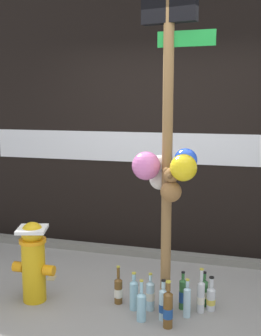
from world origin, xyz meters
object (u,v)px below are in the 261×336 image
at_px(fire_hydrant, 33,260).
at_px(bottle_6, 187,301).
at_px(memorial_post, 167,139).
at_px(bottle_8, 163,304).
at_px(bottle_4, 134,294).
at_px(bottle_2, 168,309).
at_px(bottle_10, 118,290).
at_px(bottle_7, 141,305).
at_px(bottle_5, 211,298).
at_px(bottle_0, 183,294).
at_px(bottle_1, 150,295).
at_px(bottle_9, 201,296).
at_px(bottle_3, 204,292).

height_order(fire_hydrant, bottle_6, fire_hydrant).
bearing_deg(memorial_post, bottle_8, -88.46).
bearing_deg(fire_hydrant, bottle_4, 5.14).
bearing_deg(memorial_post, bottle_2, -72.57).
relative_size(fire_hydrant, bottle_10, 2.10).
xyz_separation_m(memorial_post, bottle_8, (0.00, -0.09, -1.36)).
bearing_deg(bottle_6, bottle_10, 173.28).
bearing_deg(bottle_7, bottle_4, 123.57).
height_order(bottle_5, bottle_7, bottle_7).
relative_size(bottle_0, bottle_1, 1.02).
bearing_deg(bottle_7, memorial_post, 42.95).
height_order(bottle_0, bottle_6, bottle_0).
bearing_deg(bottle_8, bottle_9, 36.19).
xyz_separation_m(fire_hydrant, bottle_6, (1.38, 0.08, -0.24)).
bearing_deg(bottle_6, bottle_5, 42.96).
xyz_separation_m(bottle_6, bottle_9, (0.10, 0.11, 0.01)).
bearing_deg(bottle_8, memorial_post, 91.54).
height_order(bottle_0, bottle_8, bottle_8).
bearing_deg(fire_hydrant, bottle_8, -0.86).
relative_size(bottle_6, bottle_7, 0.95).
height_order(memorial_post, bottle_10, memorial_post).
height_order(fire_hydrant, bottle_0, fire_hydrant).
height_order(bottle_2, bottle_6, bottle_2).
bearing_deg(memorial_post, bottle_7, -137.05).
relative_size(bottle_0, bottle_10, 0.97).
bearing_deg(bottle_0, bottle_7, -135.71).
bearing_deg(bottle_9, bottle_5, 36.44).
distance_m(bottle_4, bottle_8, 0.30).
xyz_separation_m(bottle_1, bottle_2, (0.20, -0.24, 0.02)).
xyz_separation_m(bottle_3, bottle_10, (-0.74, -0.16, -0.01)).
xyz_separation_m(bottle_3, bottle_7, (-0.47, -0.40, 0.01)).
bearing_deg(bottle_4, fire_hydrant, -174.86).
height_order(fire_hydrant, bottle_1, fire_hydrant).
bearing_deg(bottle_2, bottle_8, 119.45).
relative_size(memorial_post, bottle_5, 9.00).
distance_m(bottle_0, bottle_7, 0.42).
bearing_deg(memorial_post, bottle_3, 38.45).
bearing_deg(bottle_1, bottle_5, 15.44).
bearing_deg(bottle_1, bottle_10, 172.03).
relative_size(bottle_0, bottle_3, 1.08).
xyz_separation_m(bottle_5, bottle_9, (-0.08, -0.06, 0.04)).
bearing_deg(bottle_1, bottle_9, 10.67).
distance_m(bottle_2, bottle_3, 0.50).
bearing_deg(bottle_2, bottle_1, 130.15).
xyz_separation_m(bottle_2, bottle_4, (-0.34, 0.21, -0.01)).
height_order(memorial_post, bottle_6, memorial_post).
bearing_deg(fire_hydrant, bottle_5, 9.17).
distance_m(bottle_6, bottle_9, 0.15).
distance_m(bottle_3, bottle_8, 0.45).
relative_size(bottle_2, bottle_6, 1.17).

